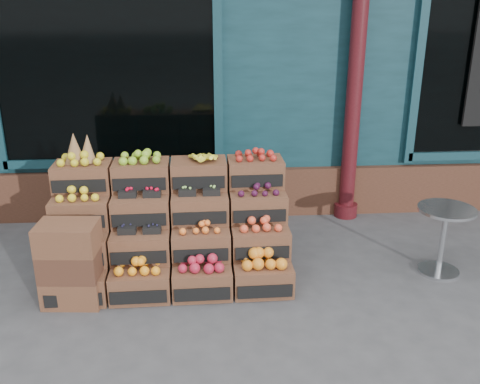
{
  "coord_description": "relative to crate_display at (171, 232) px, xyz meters",
  "views": [
    {
      "loc": [
        -0.52,
        -3.95,
        2.59
      ],
      "look_at": [
        -0.2,
        0.7,
        0.85
      ],
      "focal_mm": 40.0,
      "sensor_mm": 36.0,
      "label": 1
    }
  ],
  "objects": [
    {
      "name": "ground",
      "position": [
        0.86,
        -0.77,
        -0.43
      ],
      "size": [
        60.0,
        60.0,
        0.0
      ],
      "primitive_type": "plane",
      "color": "#3E3E41",
      "rests_on": "ground"
    },
    {
      "name": "shop_facade",
      "position": [
        0.86,
        4.34,
        1.97
      ],
      "size": [
        12.0,
        6.24,
        4.8
      ],
      "color": "#103139",
      "rests_on": "ground"
    },
    {
      "name": "bistro_table",
      "position": [
        2.62,
        -0.19,
        0.0
      ],
      "size": [
        0.54,
        0.54,
        0.68
      ],
      "rotation": [
        0.0,
        0.0,
        -0.27
      ],
      "color": "#B1B4B8",
      "rests_on": "ground"
    },
    {
      "name": "spare_crates",
      "position": [
        -0.84,
        -0.5,
        -0.05
      ],
      "size": [
        0.53,
        0.39,
        0.76
      ],
      "rotation": [
        0.0,
        0.0,
        -0.08
      ],
      "color": "brown",
      "rests_on": "ground"
    },
    {
      "name": "shopkeeper",
      "position": [
        -0.86,
        1.98,
        0.6
      ],
      "size": [
        0.75,
        0.5,
        2.05
      ],
      "primitive_type": "imported",
      "rotation": [
        0.0,
        0.0,
        3.15
      ],
      "color": "#17532B",
      "rests_on": "ground"
    },
    {
      "name": "crate_display",
      "position": [
        0.0,
        0.0,
        0.0
      ],
      "size": [
        2.22,
        1.11,
        1.38
      ],
      "rotation": [
        0.0,
        0.0,
        0.02
      ],
      "color": "brown",
      "rests_on": "ground"
    }
  ]
}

